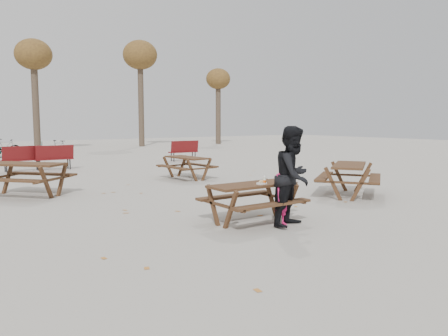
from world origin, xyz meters
TOP-DOWN VIEW (x-y plane):
  - ground at (0.00, 0.00)m, footprint 80.00×80.00m
  - main_picnic_table at (0.00, 0.00)m, footprint 1.80×1.45m
  - food_tray at (0.09, -0.18)m, footprint 0.18×0.11m
  - bread_roll at (0.09, -0.18)m, footprint 0.14×0.06m
  - soda_bottle at (0.14, -0.21)m, footprint 0.07×0.07m
  - child at (0.27, -0.57)m, footprint 0.43×0.35m
  - adult at (0.46, -0.68)m, footprint 1.13×1.01m
  - picnic_table_east at (4.08, 0.94)m, footprint 2.55×2.46m
  - picnic_table_north at (-3.12, 5.89)m, footprint 2.62×2.65m
  - picnic_table_far at (2.19, 6.44)m, footprint 1.57×1.89m
  - park_bench_row at (-1.13, 12.30)m, footprint 14.02×1.12m
  - tree_row at (0.90, 25.15)m, footprint 32.17×3.52m
  - fallen_leaves at (0.50, 2.50)m, footprint 11.00×11.00m

SIDE VIEW (x-z plane):
  - ground at x=0.00m, z-range 0.00..0.00m
  - fallen_leaves at x=0.50m, z-range 0.00..0.01m
  - picnic_table_far at x=2.19m, z-range 0.00..0.77m
  - picnic_table_east at x=4.08m, z-range 0.00..0.86m
  - picnic_table_north at x=-3.12m, z-range 0.00..0.89m
  - child at x=0.27m, z-range 0.00..1.03m
  - park_bench_row at x=-1.13m, z-range 0.00..1.03m
  - main_picnic_table at x=0.00m, z-range 0.20..0.97m
  - food_tray at x=0.09m, z-range 0.78..0.81m
  - bread_roll at x=0.09m, z-range 0.81..0.86m
  - soda_bottle at x=0.14m, z-range 0.76..0.93m
  - adult at x=0.46m, z-range 0.00..1.93m
  - tree_row at x=0.90m, z-range 2.06..10.32m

